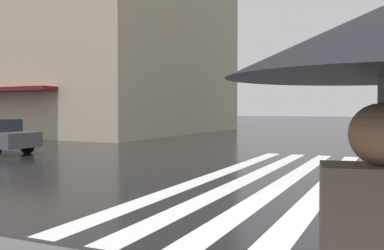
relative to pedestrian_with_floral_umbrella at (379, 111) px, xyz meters
name	(u,v)px	position (x,y,z in m)	size (l,w,h in m)	color
ground_plane	(376,230)	(5.40, 0.17, -1.80)	(220.00, 220.00, 0.00)	black
zebra_crossing	(288,180)	(9.40, 2.39, -1.80)	(13.00, 4.50, 0.01)	silver
pedestrian_with_floral_umbrella	(379,111)	(0.00, 0.00, 0.00)	(1.10, 1.10, 2.02)	#6B5B4C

